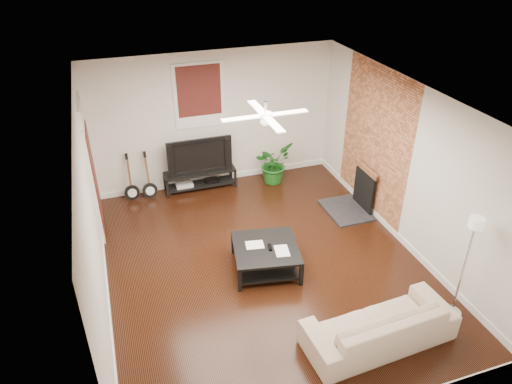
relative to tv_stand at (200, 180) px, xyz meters
The scene contains 14 objects.
room 3.06m from the tv_stand, 81.27° to the right, with size 5.01×6.01×2.81m.
brick_accent 3.62m from the tv_stand, 31.41° to the right, with size 0.02×2.20×2.80m, color brown.
fireplace 3.18m from the tv_stand, 34.12° to the right, with size 0.80×1.10×0.92m, color black.
window_back 1.76m from the tv_stand, 56.24° to the left, with size 1.00×0.06×1.30m, color #3E1511.
door_left 2.45m from the tv_stand, 156.59° to the right, with size 0.08×1.00×2.50m, color white.
tv_stand is the anchor object (origin of this frame).
tv 0.59m from the tv_stand, 90.00° to the left, with size 1.32×0.17×0.76m, color black.
coffee_table 2.93m from the tv_stand, 81.80° to the right, with size 1.02×1.02×0.43m, color black.
sofa 5.00m from the tv_stand, 74.58° to the right, with size 2.04×0.80×0.60m, color tan.
floor_lamp 5.44m from the tv_stand, 60.91° to the right, with size 0.27×0.27×1.66m, color silver, non-canonical shape.
potted_plant 1.58m from the tv_stand, ahead, with size 0.78×0.67×0.86m, color #1B611D.
guitar_left 1.43m from the tv_stand, behind, with size 0.30×0.21×0.98m, color black, non-canonical shape.
guitar_right 1.09m from the tv_stand, behind, with size 0.30×0.21×0.98m, color black, non-canonical shape.
ceiling_fan 3.69m from the tv_stand, 81.27° to the right, with size 1.24×1.24×0.32m, color white, non-canonical shape.
Camera 1 is at (-2.10, -5.81, 5.00)m, focal length 33.30 mm.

